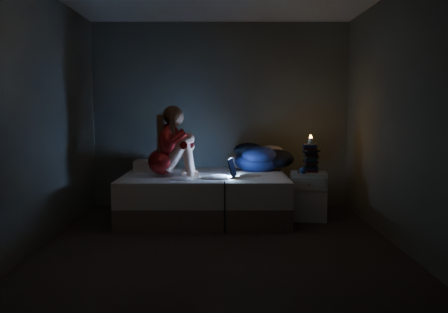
{
  "coord_description": "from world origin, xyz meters",
  "views": [
    {
      "loc": [
        0.04,
        -5.11,
        1.39
      ],
      "look_at": [
        0.05,
        1.0,
        0.8
      ],
      "focal_mm": 39.59,
      "sensor_mm": 36.0,
      "label": 1
    }
  ],
  "objects_px": {
    "laptop": "(220,167)",
    "candle": "(311,141)",
    "nightstand": "(308,196)",
    "phone": "(303,172)",
    "woman": "(162,141)",
    "bed": "(205,196)"
  },
  "relations": [
    {
      "from": "laptop",
      "to": "phone",
      "type": "distance_m",
      "value": 1.03
    },
    {
      "from": "bed",
      "to": "candle",
      "type": "height_order",
      "value": "candle"
    },
    {
      "from": "nightstand",
      "to": "laptop",
      "type": "bearing_deg",
      "value": -160.94
    },
    {
      "from": "bed",
      "to": "candle",
      "type": "xyz_separation_m",
      "value": [
        1.34,
        -0.01,
        0.71
      ]
    },
    {
      "from": "laptop",
      "to": "bed",
      "type": "bearing_deg",
      "value": 138.23
    },
    {
      "from": "laptop",
      "to": "phone",
      "type": "bearing_deg",
      "value": 20.96
    },
    {
      "from": "woman",
      "to": "bed",
      "type": "bearing_deg",
      "value": 15.49
    },
    {
      "from": "woman",
      "to": "candle",
      "type": "bearing_deg",
      "value": -0.34
    },
    {
      "from": "phone",
      "to": "nightstand",
      "type": "bearing_deg",
      "value": 18.71
    },
    {
      "from": "candle",
      "to": "nightstand",
      "type": "bearing_deg",
      "value": -113.31
    },
    {
      "from": "woman",
      "to": "nightstand",
      "type": "height_order",
      "value": "woman"
    },
    {
      "from": "nightstand",
      "to": "candle",
      "type": "xyz_separation_m",
      "value": [
        0.03,
        0.07,
        0.69
      ]
    },
    {
      "from": "nightstand",
      "to": "candle",
      "type": "height_order",
      "value": "candle"
    },
    {
      "from": "phone",
      "to": "woman",
      "type": "bearing_deg",
      "value": 164.06
    },
    {
      "from": "laptop",
      "to": "candle",
      "type": "bearing_deg",
      "value": 26.86
    },
    {
      "from": "laptop",
      "to": "candle",
      "type": "distance_m",
      "value": 1.21
    },
    {
      "from": "laptop",
      "to": "nightstand",
      "type": "xyz_separation_m",
      "value": [
        1.11,
        0.2,
        -0.38
      ]
    },
    {
      "from": "laptop",
      "to": "candle",
      "type": "height_order",
      "value": "candle"
    },
    {
      "from": "candle",
      "to": "laptop",
      "type": "bearing_deg",
      "value": -166.41
    },
    {
      "from": "bed",
      "to": "candle",
      "type": "bearing_deg",
      "value": -0.3
    },
    {
      "from": "laptop",
      "to": "woman",
      "type": "bearing_deg",
      "value": -172.83
    },
    {
      "from": "woman",
      "to": "phone",
      "type": "xyz_separation_m",
      "value": [
        1.73,
        0.06,
        -0.4
      ]
    }
  ]
}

